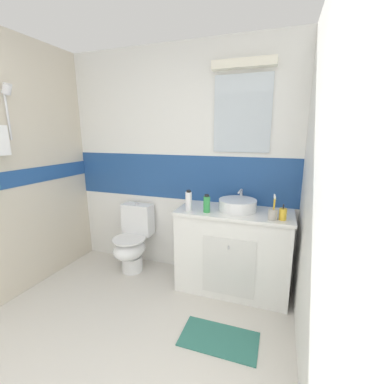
% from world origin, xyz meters
% --- Properties ---
extents(ground_plane, '(3.20, 3.48, 0.04)m').
position_xyz_m(ground_plane, '(0.00, 1.20, -0.02)').
color(ground_plane, beige).
extents(wall_back_tiled, '(3.20, 0.20, 2.50)m').
position_xyz_m(wall_back_tiled, '(0.01, 2.45, 1.26)').
color(wall_back_tiled, white).
rests_on(wall_back_tiled, ground_plane).
extents(wall_right_plain, '(0.10, 3.48, 2.50)m').
position_xyz_m(wall_right_plain, '(1.35, 1.20, 1.25)').
color(wall_right_plain, white).
rests_on(wall_right_plain, ground_plane).
extents(vanity_cabinet, '(1.11, 0.52, 0.85)m').
position_xyz_m(vanity_cabinet, '(0.70, 2.15, 0.43)').
color(vanity_cabinet, white).
rests_on(vanity_cabinet, ground_plane).
extents(sink_basin, '(0.37, 0.41, 0.18)m').
position_xyz_m(sink_basin, '(0.72, 2.17, 0.91)').
color(sink_basin, white).
rests_on(sink_basin, vanity_cabinet).
extents(toilet, '(0.37, 0.50, 0.79)m').
position_xyz_m(toilet, '(-0.48, 2.16, 0.36)').
color(toilet, white).
rests_on(toilet, ground_plane).
extents(toothbrush_cup, '(0.08, 0.08, 0.23)m').
position_xyz_m(toothbrush_cup, '(1.06, 1.98, 0.91)').
color(toothbrush_cup, '#B2ADA3').
rests_on(toothbrush_cup, vanity_cabinet).
extents(soap_dispenser, '(0.07, 0.07, 0.14)m').
position_xyz_m(soap_dispenser, '(1.14, 2.01, 0.90)').
color(soap_dispenser, yellow).
rests_on(soap_dispenser, vanity_cabinet).
extents(mouthwash_bottle, '(0.06, 0.06, 0.17)m').
position_xyz_m(mouthwash_bottle, '(0.45, 2.01, 0.93)').
color(mouthwash_bottle, green).
rests_on(mouthwash_bottle, vanity_cabinet).
extents(shampoo_bottle_tall, '(0.06, 0.06, 0.20)m').
position_xyz_m(shampoo_bottle_tall, '(0.27, 2.00, 0.95)').
color(shampoo_bottle_tall, white).
rests_on(shampoo_bottle_tall, vanity_cabinet).
extents(bath_mat, '(0.60, 0.34, 0.01)m').
position_xyz_m(bath_mat, '(0.73, 1.43, 0.01)').
color(bath_mat, '#337266').
rests_on(bath_mat, ground_plane).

